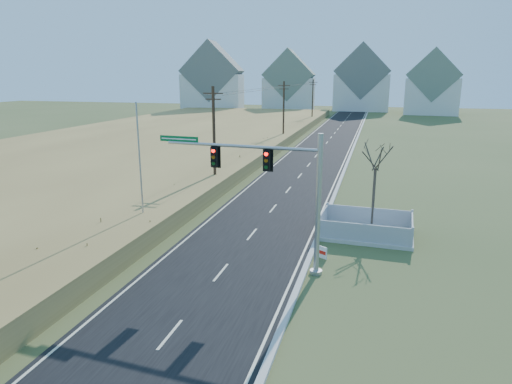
% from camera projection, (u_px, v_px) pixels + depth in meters
% --- Properties ---
extents(ground, '(260.00, 260.00, 0.00)m').
position_uv_depth(ground, '(233.00, 259.00, 25.39)').
color(ground, '#3E4D25').
rests_on(ground, ground).
extents(road, '(8.00, 180.00, 0.06)m').
position_uv_depth(road, '(330.00, 139.00, 72.14)').
color(road, black).
rests_on(road, ground).
extents(curb, '(0.30, 180.00, 0.18)m').
position_uv_depth(curb, '(357.00, 140.00, 71.08)').
color(curb, '#B2AFA8').
rests_on(curb, ground).
extents(reed_marsh, '(38.00, 110.00, 1.30)m').
position_uv_depth(reed_marsh, '(163.00, 138.00, 68.67)').
color(reed_marsh, tan).
rests_on(reed_marsh, ground).
extents(utility_pole_near, '(1.80, 0.26, 9.00)m').
position_uv_depth(utility_pole_near, '(214.00, 137.00, 39.88)').
color(utility_pole_near, '#422D1E').
rests_on(utility_pole_near, ground).
extents(utility_pole_mid, '(1.80, 0.26, 9.00)m').
position_uv_depth(utility_pole_mid, '(284.00, 111.00, 67.93)').
color(utility_pole_mid, '#422D1E').
rests_on(utility_pole_mid, ground).
extents(utility_pole_far, '(1.80, 0.26, 9.00)m').
position_uv_depth(utility_pole_far, '(313.00, 100.00, 95.98)').
color(utility_pole_far, '#422D1E').
rests_on(utility_pole_far, ground).
extents(condo_nw, '(17.69, 13.38, 19.05)m').
position_uv_depth(condo_nw, '(213.00, 83.00, 126.53)').
color(condo_nw, silver).
rests_on(condo_nw, ground).
extents(condo_nnw, '(14.93, 11.17, 17.03)m').
position_uv_depth(condo_nnw, '(289.00, 86.00, 129.17)').
color(condo_nnw, silver).
rests_on(condo_nnw, ground).
extents(condo_n, '(15.27, 10.20, 18.54)m').
position_uv_depth(condo_n, '(362.00, 83.00, 127.71)').
color(condo_n, silver).
rests_on(condo_n, ground).
extents(condo_ne, '(14.12, 10.51, 16.52)m').
position_uv_depth(condo_ne, '(433.00, 87.00, 115.89)').
color(condo_ne, silver).
rests_on(condo_ne, ground).
extents(traffic_signal_mast, '(9.08, 1.06, 7.24)m').
position_uv_depth(traffic_signal_mast, '(282.00, 187.00, 22.98)').
color(traffic_signal_mast, '#9EA0A5').
rests_on(traffic_signal_mast, ground).
extents(fence_enclosure, '(6.01, 4.26, 1.33)m').
position_uv_depth(fence_enclosure, '(365.00, 231.00, 29.05)').
color(fence_enclosure, '#B7B5AD').
rests_on(fence_enclosure, ground).
extents(open_sign, '(0.50, 0.34, 0.69)m').
position_uv_depth(open_sign, '(323.00, 253.00, 25.32)').
color(open_sign, white).
rests_on(open_sign, ground).
extents(flagpole, '(0.37, 0.37, 8.33)m').
position_uv_depth(flagpole, '(141.00, 182.00, 28.98)').
color(flagpole, '#B7B5AD').
rests_on(flagpole, ground).
extents(bare_tree, '(2.30, 2.30, 6.08)m').
position_uv_depth(bare_tree, '(376.00, 155.00, 29.53)').
color(bare_tree, '#4C3F33').
rests_on(bare_tree, ground).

